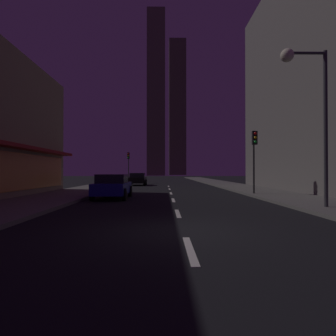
{
  "coord_description": "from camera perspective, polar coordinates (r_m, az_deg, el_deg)",
  "views": [
    {
      "loc": [
        -0.54,
        -8.02,
        1.6
      ],
      "look_at": [
        0.0,
        28.53,
        2.06
      ],
      "focal_mm": 31.42,
      "sensor_mm": 36.0,
      "label": 1
    }
  ],
  "objects": [
    {
      "name": "street_lamp_right",
      "position": [
        13.89,
        25.18,
        13.78
      ],
      "size": [
        1.96,
        0.56,
        6.58
      ],
      "color": "#38383D",
      "rests_on": "sidewalk_right"
    },
    {
      "name": "traffic_light_far_left",
      "position": [
        41.66,
        -7.69,
        1.48
      ],
      "size": [
        0.32,
        0.48,
        4.2
      ],
      "color": "#2D2D2D",
      "rests_on": "sidewalk_left"
    },
    {
      "name": "skyscraper_distant_mid",
      "position": [
        148.23,
        1.84,
        11.59
      ],
      "size": [
        8.24,
        7.59,
        66.35
      ],
      "primitive_type": "cube",
      "color": "brown",
      "rests_on": "ground"
    },
    {
      "name": "ground_plane",
      "position": [
        40.06,
        -0.07,
        -3.08
      ],
      "size": [
        78.0,
        136.0,
        0.1
      ],
      "primitive_type": "cube",
      "color": "black"
    },
    {
      "name": "car_parked_near",
      "position": [
        17.9,
        -10.71,
        -3.47
      ],
      "size": [
        1.98,
        4.24,
        1.45
      ],
      "color": "navy",
      "rests_on": "ground"
    },
    {
      "name": "traffic_light_near_right",
      "position": [
        20.41,
        16.41,
        3.78
      ],
      "size": [
        0.32,
        0.48,
        4.2
      ],
      "color": "#2D2D2D",
      "rests_on": "sidewalk_right"
    },
    {
      "name": "lane_marking_center",
      "position": [
        19.09,
        0.78,
        -5.51
      ],
      "size": [
        0.16,
        28.2,
        0.01
      ],
      "color": "silver",
      "rests_on": "ground"
    },
    {
      "name": "skyscraper_distant_tall",
      "position": [
        126.48,
        -2.32,
        14.35
      ],
      "size": [
        7.48,
        6.59,
        68.92
      ],
      "primitive_type": "cube",
      "color": "#5F5A47",
      "rests_on": "ground"
    },
    {
      "name": "car_parked_far",
      "position": [
        34.67,
        -5.91,
        -2.14
      ],
      "size": [
        1.98,
        4.24,
        1.45
      ],
      "color": "black",
      "rests_on": "ground"
    },
    {
      "name": "sidewalk_left",
      "position": [
        40.57,
        -10.02,
        -2.86
      ],
      "size": [
        4.0,
        76.0,
        0.15
      ],
      "primitive_type": "cube",
      "color": "#605E59",
      "rests_on": "ground"
    },
    {
      "name": "sidewalk_right",
      "position": [
        40.75,
        9.83,
        -2.85
      ],
      "size": [
        4.0,
        76.0,
        0.15
      ],
      "primitive_type": "cube",
      "color": "#605E59",
      "rests_on": "ground"
    },
    {
      "name": "fire_hydrant_far_left",
      "position": [
        27.58,
        -12.07,
        -3.09
      ],
      "size": [
        0.42,
        0.3,
        0.65
      ],
      "color": "gold",
      "rests_on": "sidewalk_left"
    }
  ]
}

